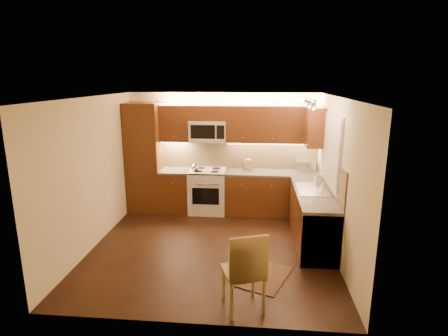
# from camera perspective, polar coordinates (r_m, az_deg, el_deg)

# --- Properties ---
(floor) EXTENTS (4.00, 4.00, 0.01)m
(floor) POSITION_cam_1_polar(r_m,az_deg,el_deg) (6.33, -1.85, -12.24)
(floor) COLOR black
(floor) RESTS_ON ground
(ceiling) EXTENTS (4.00, 4.00, 0.01)m
(ceiling) POSITION_cam_1_polar(r_m,az_deg,el_deg) (5.69, -2.05, 11.00)
(ceiling) COLOR beige
(ceiling) RESTS_ON ground
(wall_back) EXTENTS (4.00, 0.01, 2.50)m
(wall_back) POSITION_cam_1_polar(r_m,az_deg,el_deg) (7.82, -0.12, 2.56)
(wall_back) COLOR beige
(wall_back) RESTS_ON ground
(wall_front) EXTENTS (4.00, 0.01, 2.50)m
(wall_front) POSITION_cam_1_polar(r_m,az_deg,el_deg) (4.01, -5.54, -8.67)
(wall_front) COLOR beige
(wall_front) RESTS_ON ground
(wall_left) EXTENTS (0.01, 4.00, 2.50)m
(wall_left) POSITION_cam_1_polar(r_m,az_deg,el_deg) (6.44, -19.89, -0.75)
(wall_left) COLOR beige
(wall_left) RESTS_ON ground
(wall_right) EXTENTS (0.01, 4.00, 2.50)m
(wall_right) POSITION_cam_1_polar(r_m,az_deg,el_deg) (5.98, 17.44, -1.65)
(wall_right) COLOR beige
(wall_right) RESTS_ON ground
(pantry) EXTENTS (0.70, 0.60, 2.30)m
(pantry) POSITION_cam_1_polar(r_m,az_deg,el_deg) (7.88, -12.37, 1.58)
(pantry) COLOR #4B2710
(pantry) RESTS_ON floor
(base_cab_back_left) EXTENTS (0.62, 0.60, 0.86)m
(base_cab_back_left) POSITION_cam_1_polar(r_m,az_deg,el_deg) (7.89, -7.51, -3.61)
(base_cab_back_left) COLOR #4B2710
(base_cab_back_left) RESTS_ON floor
(counter_back_left) EXTENTS (0.62, 0.60, 0.04)m
(counter_back_left) POSITION_cam_1_polar(r_m,az_deg,el_deg) (7.77, -7.62, -0.44)
(counter_back_left) COLOR #3D3A37
(counter_back_left) RESTS_ON base_cab_back_left
(base_cab_back_right) EXTENTS (1.92, 0.60, 0.86)m
(base_cab_back_right) POSITION_cam_1_polar(r_m,az_deg,el_deg) (7.71, 7.41, -4.03)
(base_cab_back_right) COLOR #4B2710
(base_cab_back_right) RESTS_ON floor
(counter_back_right) EXTENTS (1.92, 0.60, 0.04)m
(counter_back_right) POSITION_cam_1_polar(r_m,az_deg,el_deg) (7.59, 7.51, -0.79)
(counter_back_right) COLOR #3D3A37
(counter_back_right) RESTS_ON base_cab_back_right
(base_cab_right) EXTENTS (0.60, 2.00, 0.86)m
(base_cab_right) POSITION_cam_1_polar(r_m,az_deg,el_deg) (6.55, 13.62, -7.59)
(base_cab_right) COLOR #4B2710
(base_cab_right) RESTS_ON floor
(counter_right) EXTENTS (0.60, 2.00, 0.04)m
(counter_right) POSITION_cam_1_polar(r_m,az_deg,el_deg) (6.41, 13.85, -3.84)
(counter_right) COLOR #3D3A37
(counter_right) RESTS_ON base_cab_right
(dishwasher) EXTENTS (0.58, 0.60, 0.84)m
(dishwasher) POSITION_cam_1_polar(r_m,az_deg,el_deg) (5.91, 14.58, -10.06)
(dishwasher) COLOR silver
(dishwasher) RESTS_ON floor
(backsplash_back) EXTENTS (3.30, 0.02, 0.60)m
(backsplash_back) POSITION_cam_1_polar(r_m,az_deg,el_deg) (7.80, 2.43, 2.13)
(backsplash_back) COLOR tan
(backsplash_back) RESTS_ON wall_back
(backsplash_right) EXTENTS (0.02, 2.00, 0.60)m
(backsplash_right) POSITION_cam_1_polar(r_m,az_deg,el_deg) (6.37, 16.59, -1.12)
(backsplash_right) COLOR tan
(backsplash_right) RESTS_ON wall_right
(upper_cab_back_left) EXTENTS (0.62, 0.35, 0.75)m
(upper_cab_back_left) POSITION_cam_1_polar(r_m,az_deg,el_deg) (7.71, -7.65, 6.97)
(upper_cab_back_left) COLOR #4B2710
(upper_cab_back_left) RESTS_ON wall_back
(upper_cab_back_right) EXTENTS (1.92, 0.35, 0.75)m
(upper_cab_back_right) POSITION_cam_1_polar(r_m,az_deg,el_deg) (7.52, 7.72, 6.80)
(upper_cab_back_right) COLOR #4B2710
(upper_cab_back_right) RESTS_ON wall_back
(upper_cab_bridge) EXTENTS (0.76, 0.35, 0.31)m
(upper_cab_bridge) POSITION_cam_1_polar(r_m,az_deg,el_deg) (7.56, -2.54, 8.63)
(upper_cab_bridge) COLOR #4B2710
(upper_cab_bridge) RESTS_ON wall_back
(upper_cab_right_corner) EXTENTS (0.35, 0.50, 0.75)m
(upper_cab_right_corner) POSITION_cam_1_polar(r_m,az_deg,el_deg) (7.18, 14.15, 6.18)
(upper_cab_right_corner) COLOR #4B2710
(upper_cab_right_corner) RESTS_ON wall_right
(stove) EXTENTS (0.76, 0.65, 0.92)m
(stove) POSITION_cam_1_polar(r_m,az_deg,el_deg) (7.74, -2.56, -3.62)
(stove) COLOR silver
(stove) RESTS_ON floor
(microwave) EXTENTS (0.76, 0.38, 0.44)m
(microwave) POSITION_cam_1_polar(r_m,az_deg,el_deg) (7.59, -2.53, 5.80)
(microwave) COLOR silver
(microwave) RESTS_ON wall_back
(window_frame) EXTENTS (0.03, 1.44, 1.24)m
(window_frame) POSITION_cam_1_polar(r_m,az_deg,el_deg) (6.42, 16.54, 2.67)
(window_frame) COLOR silver
(window_frame) RESTS_ON wall_right
(window_blinds) EXTENTS (0.02, 1.36, 1.16)m
(window_blinds) POSITION_cam_1_polar(r_m,az_deg,el_deg) (6.42, 16.37, 2.68)
(window_blinds) COLOR silver
(window_blinds) RESTS_ON wall_right
(sink) EXTENTS (0.52, 0.86, 0.15)m
(sink) POSITION_cam_1_polar(r_m,az_deg,el_deg) (6.52, 13.71, -2.65)
(sink) COLOR silver
(sink) RESTS_ON counter_right
(faucet) EXTENTS (0.20, 0.04, 0.30)m
(faucet) POSITION_cam_1_polar(r_m,az_deg,el_deg) (6.53, 15.31, -2.04)
(faucet) COLOR silver
(faucet) RESTS_ON counter_right
(track_light_bar) EXTENTS (0.04, 1.20, 0.03)m
(track_light_bar) POSITION_cam_1_polar(r_m,az_deg,el_deg) (6.10, 13.30, 10.46)
(track_light_bar) COLOR silver
(track_light_bar) RESTS_ON ceiling
(kettle) EXTENTS (0.21, 0.21, 0.19)m
(kettle) POSITION_cam_1_polar(r_m,az_deg,el_deg) (7.53, -4.57, 0.26)
(kettle) COLOR silver
(kettle) RESTS_ON stove
(toaster_oven) EXTENTS (0.42, 0.34, 0.23)m
(toaster_oven) POSITION_cam_1_polar(r_m,az_deg,el_deg) (7.75, 12.57, 0.33)
(toaster_oven) COLOR silver
(toaster_oven) RESTS_ON counter_back_right
(knife_block) EXTENTS (0.16, 0.20, 0.24)m
(knife_block) POSITION_cam_1_polar(r_m,az_deg,el_deg) (7.64, 3.77, 0.49)
(knife_block) COLOR olive
(knife_block) RESTS_ON counter_back_right
(spice_jar_a) EXTENTS (0.06, 0.06, 0.11)m
(spice_jar_a) POSITION_cam_1_polar(r_m,az_deg,el_deg) (7.81, 1.91, 0.29)
(spice_jar_a) COLOR silver
(spice_jar_a) RESTS_ON counter_back_right
(spice_jar_b) EXTENTS (0.05, 0.05, 0.11)m
(spice_jar_b) POSITION_cam_1_polar(r_m,az_deg,el_deg) (7.79, 0.84, 0.26)
(spice_jar_b) COLOR olive
(spice_jar_b) RESTS_ON counter_back_right
(spice_jar_c) EXTENTS (0.05, 0.05, 0.10)m
(spice_jar_c) POSITION_cam_1_polar(r_m,az_deg,el_deg) (7.69, 3.00, 0.05)
(spice_jar_c) COLOR silver
(spice_jar_c) RESTS_ON counter_back_right
(spice_jar_d) EXTENTS (0.05, 0.05, 0.09)m
(spice_jar_d) POSITION_cam_1_polar(r_m,az_deg,el_deg) (7.80, 4.57, 0.18)
(spice_jar_d) COLOR olive
(spice_jar_d) RESTS_ON counter_back_right
(soap_bottle) EXTENTS (0.11, 0.11, 0.19)m
(soap_bottle) POSITION_cam_1_polar(r_m,az_deg,el_deg) (6.95, 14.43, -1.50)
(soap_bottle) COLOR silver
(soap_bottle) RESTS_ON counter_right
(rug) EXTENTS (0.86, 1.01, 0.01)m
(rug) POSITION_cam_1_polar(r_m,az_deg,el_deg) (5.49, 6.44, -16.59)
(rug) COLOR black
(rug) RESTS_ON floor
(dining_chair) EXTENTS (0.59, 0.59, 1.05)m
(dining_chair) POSITION_cam_1_polar(r_m,az_deg,el_deg) (4.59, 3.02, -15.62)
(dining_chair) COLOR olive
(dining_chair) RESTS_ON floor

